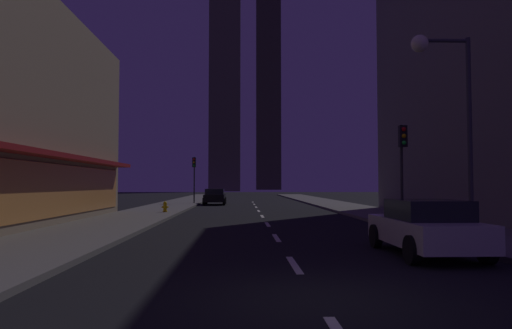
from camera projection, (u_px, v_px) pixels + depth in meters
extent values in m
cube|color=black|center=(255.00, 206.00, 39.10)|extent=(78.00, 136.00, 0.10)
cube|color=#605E59|center=(335.00, 205.00, 39.33)|extent=(4.00, 76.00, 0.15)
cube|color=#605E59|center=(174.00, 205.00, 38.87)|extent=(4.00, 76.00, 0.15)
cube|color=silver|center=(294.00, 265.00, 10.34)|extent=(0.16, 2.20, 0.01)
cube|color=silver|center=(276.00, 238.00, 15.53)|extent=(0.16, 2.20, 0.01)
cube|color=silver|center=(268.00, 224.00, 20.73)|extent=(0.16, 2.20, 0.01)
cube|color=silver|center=(262.00, 216.00, 25.92)|extent=(0.16, 2.20, 0.01)
cube|color=silver|center=(259.00, 211.00, 31.11)|extent=(0.16, 2.20, 0.01)
cube|color=silver|center=(256.00, 207.00, 36.30)|extent=(0.16, 2.20, 0.01)
cube|color=silver|center=(254.00, 204.00, 41.49)|extent=(0.16, 2.20, 0.01)
cube|color=silver|center=(253.00, 202.00, 46.69)|extent=(0.16, 2.20, 0.01)
cube|color=#D88C3F|center=(41.00, 191.00, 17.45)|extent=(0.10, 20.70, 2.20)
cube|color=maroon|center=(52.00, 155.00, 17.52)|extent=(0.90, 21.30, 0.20)
cube|color=#524E3D|center=(225.00, 80.00, 122.75)|extent=(8.38, 6.87, 60.85)
cube|color=#373429|center=(268.00, 75.00, 156.50)|extent=(8.43, 5.14, 79.52)
cube|color=silver|center=(425.00, 231.00, 11.80)|extent=(1.80, 4.20, 0.65)
cube|color=black|center=(428.00, 211.00, 11.63)|extent=(1.64, 2.00, 0.55)
cylinder|color=black|center=(376.00, 236.00, 13.16)|extent=(0.22, 0.68, 0.68)
cylinder|color=black|center=(435.00, 236.00, 13.22)|extent=(0.22, 0.68, 0.68)
cylinder|color=black|center=(412.00, 250.00, 10.36)|extent=(0.22, 0.68, 0.68)
cylinder|color=black|center=(487.00, 250.00, 10.42)|extent=(0.22, 0.68, 0.68)
sphere|color=white|center=(380.00, 223.00, 13.83)|extent=(0.18, 0.18, 0.18)
sphere|color=white|center=(415.00, 223.00, 13.87)|extent=(0.18, 0.18, 0.18)
cube|color=black|center=(215.00, 198.00, 40.85)|extent=(1.80, 4.20, 0.65)
cube|color=black|center=(215.00, 192.00, 40.68)|extent=(1.64, 2.00, 0.55)
cylinder|color=black|center=(206.00, 200.00, 42.21)|extent=(0.22, 0.68, 0.68)
cylinder|color=black|center=(225.00, 200.00, 42.27)|extent=(0.22, 0.68, 0.68)
cylinder|color=black|center=(204.00, 202.00, 39.41)|extent=(0.22, 0.68, 0.68)
cylinder|color=black|center=(224.00, 202.00, 39.47)|extent=(0.22, 0.68, 0.68)
sphere|color=white|center=(210.00, 197.00, 42.88)|extent=(0.18, 0.18, 0.18)
sphere|color=white|center=(222.00, 197.00, 42.92)|extent=(0.18, 0.18, 0.18)
cylinder|color=gold|center=(165.00, 208.00, 27.69)|extent=(0.22, 0.22, 0.55)
sphere|color=gold|center=(165.00, 203.00, 27.71)|extent=(0.21, 0.21, 0.21)
cylinder|color=gold|center=(165.00, 211.00, 27.68)|extent=(0.30, 0.30, 0.06)
cylinder|color=gold|center=(162.00, 207.00, 27.69)|extent=(0.10, 0.10, 0.10)
cylinder|color=gold|center=(168.00, 207.00, 27.70)|extent=(0.10, 0.10, 0.10)
cylinder|color=#2D2D2D|center=(402.00, 175.00, 18.82)|extent=(0.12, 0.12, 4.20)
cube|color=black|center=(403.00, 136.00, 18.69)|extent=(0.32, 0.24, 0.90)
sphere|color=red|center=(404.00, 129.00, 18.58)|extent=(0.18, 0.18, 0.18)
sphere|color=#F2B20C|center=(404.00, 136.00, 18.57)|extent=(0.18, 0.18, 0.18)
sphere|color=#19D833|center=(404.00, 143.00, 18.55)|extent=(0.18, 0.18, 0.18)
cylinder|color=#2D2D2D|center=(194.00, 180.00, 41.06)|extent=(0.12, 0.12, 4.20)
cube|color=black|center=(194.00, 162.00, 40.93)|extent=(0.32, 0.24, 0.90)
sphere|color=red|center=(194.00, 159.00, 40.82)|extent=(0.18, 0.18, 0.18)
sphere|color=#F2B20C|center=(194.00, 162.00, 40.80)|extent=(0.18, 0.18, 0.18)
sphere|color=#19D833|center=(194.00, 165.00, 40.79)|extent=(0.18, 0.18, 0.18)
cylinder|color=#38383D|center=(470.00, 137.00, 14.60)|extent=(0.16, 0.16, 6.50)
cylinder|color=#38383D|center=(444.00, 41.00, 14.71)|extent=(1.60, 0.12, 0.12)
sphere|color=#FCF7CC|center=(420.00, 43.00, 14.68)|extent=(0.56, 0.56, 0.56)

